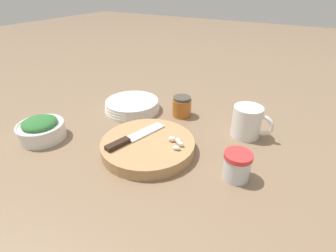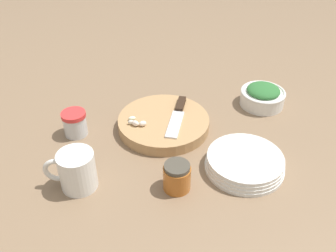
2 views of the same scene
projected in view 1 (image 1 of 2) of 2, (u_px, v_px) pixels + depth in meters
name	position (u px, v px, depth m)	size (l,w,h in m)	color
ground_plane	(164.00, 133.00, 0.84)	(5.00, 5.00, 0.00)	#7F664C
cutting_board	(148.00, 146.00, 0.74)	(0.27, 0.27, 0.03)	tan
chef_knife	(133.00, 138.00, 0.74)	(0.08, 0.20, 0.01)	black
garlic_cloves	(176.00, 142.00, 0.72)	(0.05, 0.05, 0.02)	white
herb_bowl	(41.00, 129.00, 0.80)	(0.14, 0.14, 0.07)	silver
spice_jar	(237.00, 166.00, 0.63)	(0.07, 0.07, 0.07)	silver
coffee_mug	(248.00, 122.00, 0.80)	(0.13, 0.09, 0.10)	silver
plate_stack	(132.00, 106.00, 0.97)	(0.20, 0.20, 0.04)	silver
honey_jar	(182.00, 106.00, 0.93)	(0.07, 0.07, 0.07)	#B26023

